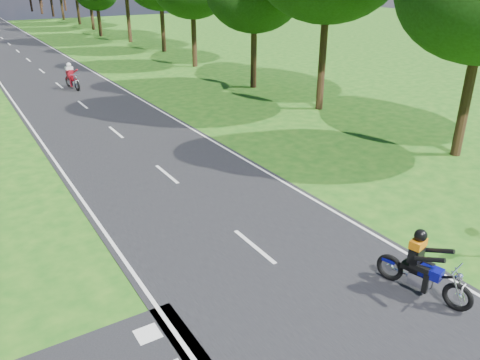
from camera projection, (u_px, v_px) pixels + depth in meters
ground at (299, 284)px, 11.41m from camera, size 160.00×160.00×0.00m
main_road at (9, 44)px, 50.28m from camera, size 7.00×140.00×0.02m
road_markings at (10, 46)px, 48.75m from camera, size 7.40×140.00×0.01m
rider_near_blue at (425, 264)px, 10.72m from camera, size 1.11×2.07×1.64m
rider_far_red at (71, 76)px, 30.38m from camera, size 0.89×2.07×1.67m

